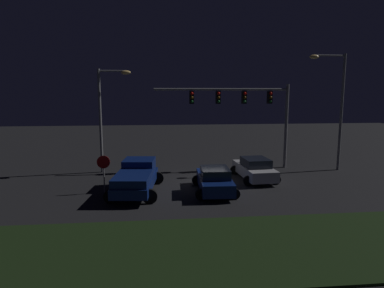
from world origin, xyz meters
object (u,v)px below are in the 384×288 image
Objects in this scene: car_sedan at (214,180)px; traffic_signal_gantry at (244,104)px; stop_sign at (104,167)px; street_lamp_left at (107,108)px; pickup_truck at (137,176)px; street_lamp_right at (335,98)px; car_sedan_far at (254,169)px.

traffic_signal_gantry reaches higher than car_sedan.
traffic_signal_gantry is 11.74m from stop_sign.
street_lamp_left is at bearing 51.93° from car_sedan.
street_lamp_right is at bearing -67.26° from pickup_truck.
stop_sign is at bearing -150.64° from traffic_signal_gantry.
stop_sign is (-16.34, -4.28, -3.87)m from street_lamp_right.
street_lamp_right is (6.66, 2.20, 4.70)m from car_sedan_far.
car_sedan is 0.43× the size of traffic_signal_gantry.
pickup_truck is 0.64× the size of street_lamp_right.
car_sedan_far is 0.52× the size of street_lamp_right.
car_sedan_far is (3.20, 2.64, 0.00)m from car_sedan.
car_sedan is 0.52× the size of street_lamp_right.
traffic_signal_gantry is at bearing 29.36° from stop_sign.
pickup_truck is 2.50× the size of stop_sign.
car_sedan and car_sedan_far have the same top height.
traffic_signal_gantry reaches higher than pickup_truck.
stop_sign is (-9.77, -5.50, -3.47)m from traffic_signal_gantry.
street_lamp_left is 16.86m from street_lamp_right.
car_sedan_far is 8.44m from street_lamp_right.
street_lamp_left is at bearing -179.15° from traffic_signal_gantry.
street_lamp_left reaches higher than car_sedan_far.
street_lamp_left reaches higher than car_sedan.
traffic_signal_gantry is 6.69m from street_lamp_right.
stop_sign is at bearing 93.63° from pickup_truck.
street_lamp_left is at bearing 95.08° from stop_sign.
street_lamp_right is (14.43, 4.36, 4.44)m from pickup_truck.
car_sedan_far is 11.41m from street_lamp_left.
street_lamp_left reaches higher than traffic_signal_gantry.
stop_sign is (0.48, -5.35, -3.22)m from street_lamp_left.
pickup_truck is 1.25× the size of car_sedan.
car_sedan is at bearing -118.51° from traffic_signal_gantry.
street_lamp_left is (-10.25, -0.15, -0.25)m from traffic_signal_gantry.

